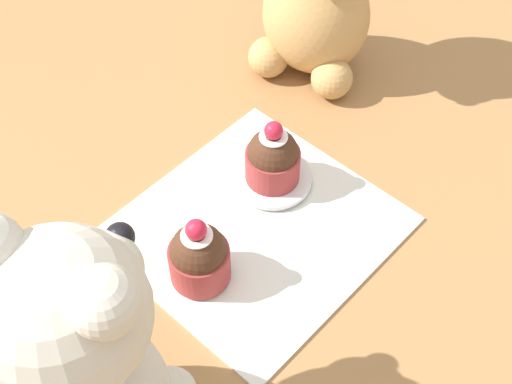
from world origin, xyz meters
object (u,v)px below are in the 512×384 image
Objects in this scene: teddy_bear_cream at (83,352)px; cupcake_near_tan_bear at (273,158)px; saucer_plate at (272,178)px; cupcake_near_cream_bear at (201,257)px.

cupcake_near_tan_bear is (0.07, -0.26, -0.08)m from teddy_bear_cream.
saucer_plate is at bearing -75.96° from cupcake_near_tan_bear.
teddy_bear_cream reaches higher than saucer_plate.
saucer_plate is (0.03, -0.12, -0.03)m from cupcake_near_cream_bear.
teddy_bear_cream reaches higher than cupcake_near_cream_bear.
teddy_bear_cream is 0.28m from cupcake_near_tan_bear.
cupcake_near_cream_bear is 0.13m from cupcake_near_tan_bear.
teddy_bear_cream is 3.23× the size of cupcake_near_tan_bear.
saucer_plate is at bearing -77.01° from cupcake_near_cream_bear.
cupcake_near_cream_bear is at bearing 102.99° from cupcake_near_tan_bear.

